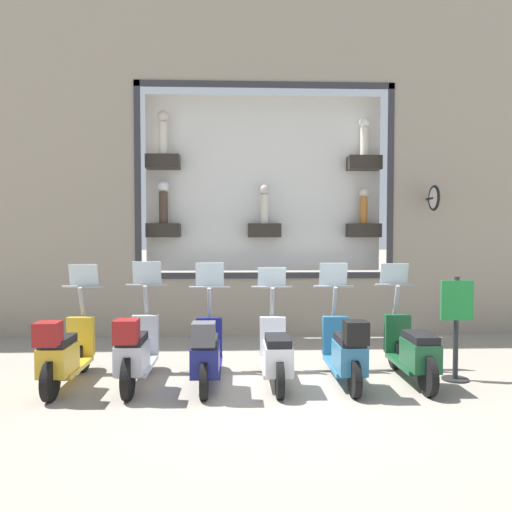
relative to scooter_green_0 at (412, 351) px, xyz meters
The scene contains 9 objects.
ground_plane 1.87m from the scooter_green_0, 94.97° to the left, with size 120.00×120.00×0.00m, color gray.
building_facade 5.71m from the scooter_green_0, 27.72° to the left, with size 1.17×36.00×9.08m.
scooter_green_0 is the anchor object (origin of this frame).
scooter_teal_1 0.93m from the scooter_green_0, 94.13° to the left, with size 1.79×0.60×1.59m.
scooter_white_2 1.85m from the scooter_green_0, 90.18° to the left, with size 1.79×0.61×1.53m.
scooter_navy_3 2.78m from the scooter_green_0, 91.40° to the left, with size 1.79×0.60×1.60m.
scooter_silver_4 3.71m from the scooter_green_0, 90.86° to the left, with size 1.81×0.61×1.62m.
scooter_yellow_5 4.64m from the scooter_green_0, 90.78° to the left, with size 1.80×0.61×1.58m.
shop_sign_post 0.73m from the scooter_green_0, 80.47° to the right, with size 0.36×0.45×1.44m.
Camera 1 is at (-6.44, 0.58, 2.01)m, focal length 35.00 mm.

